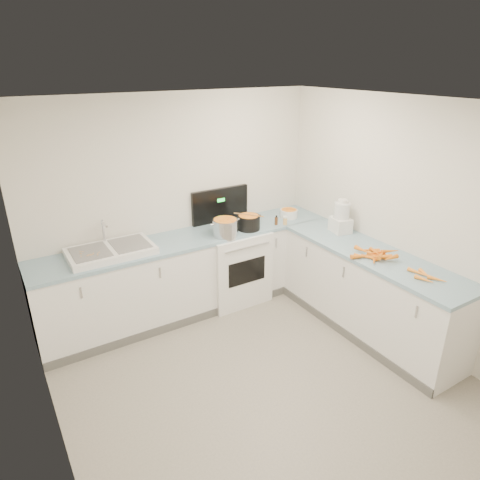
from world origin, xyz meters
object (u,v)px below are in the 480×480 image
black_pot (249,223)px  stove (232,263)px  sink (111,251)px  steel_pot (225,228)px  food_processor (341,218)px  mixing_bowl (289,213)px  extract_bottle (276,221)px  spice_jar (285,221)px

black_pot → stove: bearing=137.9°
sink → steel_pot: bearing=-7.9°
stove → food_processor: (1.02, -0.76, 0.63)m
sink → steel_pot: 1.28m
mixing_bowl → food_processor: (0.21, -0.71, 0.12)m
stove → extract_bottle: size_ratio=14.23×
stove → spice_jar: bearing=-21.1°
extract_bottle → food_processor: food_processor is taller
spice_jar → food_processor: bearing=-52.3°
black_pot → food_processor: size_ratio=0.68×
steel_pot → food_processor: bearing=-26.6°
steel_pot → extract_bottle: (0.70, -0.02, -0.04)m
stove → sink: 1.54m
black_pot → sink: bearing=174.7°
sink → extract_bottle: bearing=-5.8°
mixing_bowl → extract_bottle: bearing=-155.7°
stove → spice_jar: size_ratio=15.53×
sink → food_processor: size_ratio=2.18×
steel_pot → black_pot: 0.34m
sink → spice_jar: 2.08m
stove → black_pot: 0.58m
spice_jar → food_processor: food_processor is taller
steel_pot → mixing_bowl: 1.00m
mixing_bowl → sink: bearing=178.3°
steel_pot → extract_bottle: steel_pot is taller
stove → spice_jar: 0.83m
sink → extract_bottle: (1.97, -0.20, 0.01)m
spice_jar → food_processor: (0.41, -0.53, 0.13)m
mixing_bowl → extract_bottle: size_ratio=2.36×
stove → spice_jar: stove is taller
stove → sink: size_ratio=1.58×
steel_pot → spice_jar: (0.80, -0.08, -0.04)m
mixing_bowl → food_processor: 0.75m
extract_bottle → black_pot: bearing=172.2°
mixing_bowl → spice_jar: bearing=-137.0°
mixing_bowl → food_processor: size_ratio=0.57×
black_pot → extract_bottle: bearing=-7.8°
sink → food_processor: food_processor is taller
extract_bottle → food_processor: size_ratio=0.24×
black_pot → spice_jar: 0.48m
stove → food_processor: stove is taller
stove → black_pot: size_ratio=5.09×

